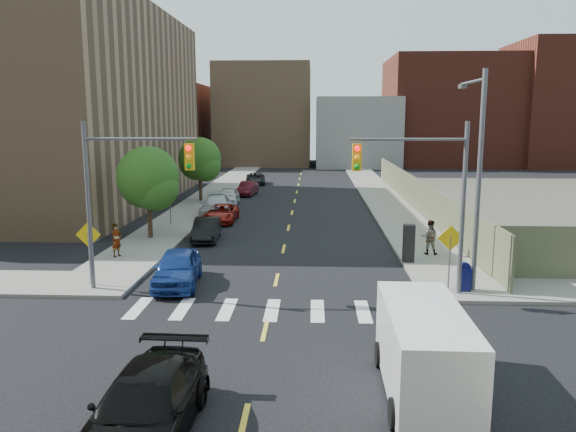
# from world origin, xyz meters

# --- Properties ---
(ground) EXTENTS (160.00, 160.00, 0.00)m
(ground) POSITION_xyz_m (0.00, 0.00, 0.00)
(ground) COLOR black
(ground) RESTS_ON ground
(sidewalk_nw) EXTENTS (3.50, 73.00, 0.15)m
(sidewalk_nw) POSITION_xyz_m (-7.75, 41.50, 0.07)
(sidewalk_nw) COLOR gray
(sidewalk_nw) RESTS_ON ground
(sidewalk_ne) EXTENTS (3.50, 73.00, 0.15)m
(sidewalk_ne) POSITION_xyz_m (7.75, 41.50, 0.07)
(sidewalk_ne) COLOR gray
(sidewalk_ne) RESTS_ON ground
(fence_north) EXTENTS (0.12, 44.00, 2.50)m
(fence_north) POSITION_xyz_m (9.60, 28.00, 1.25)
(fence_north) COLOR #616345
(fence_north) RESTS_ON ground
(building_nw) EXTENTS (22.00, 30.00, 16.00)m
(building_nw) POSITION_xyz_m (-22.00, 30.00, 8.00)
(building_nw) COLOR #8C6B4C
(building_nw) RESTS_ON ground
(bg_bldg_west) EXTENTS (14.00, 18.00, 12.00)m
(bg_bldg_west) POSITION_xyz_m (-22.00, 70.00, 6.00)
(bg_bldg_west) COLOR #592319
(bg_bldg_west) RESTS_ON ground
(bg_bldg_midwest) EXTENTS (14.00, 16.00, 15.00)m
(bg_bldg_midwest) POSITION_xyz_m (-6.00, 72.00, 7.50)
(bg_bldg_midwest) COLOR #8C6B4C
(bg_bldg_midwest) RESTS_ON ground
(bg_bldg_center) EXTENTS (12.00, 16.00, 10.00)m
(bg_bldg_center) POSITION_xyz_m (8.00, 70.00, 5.00)
(bg_bldg_center) COLOR gray
(bg_bldg_center) RESTS_ON ground
(bg_bldg_east) EXTENTS (18.00, 18.00, 16.00)m
(bg_bldg_east) POSITION_xyz_m (22.00, 72.00, 8.00)
(bg_bldg_east) COLOR #592319
(bg_bldg_east) RESTS_ON ground
(bg_bldg_fareast) EXTENTS (14.00, 16.00, 18.00)m
(bg_bldg_fareast) POSITION_xyz_m (38.00, 70.00, 9.00)
(bg_bldg_fareast) COLOR #592319
(bg_bldg_fareast) RESTS_ON ground
(signal_nw) EXTENTS (4.59, 0.30, 7.00)m
(signal_nw) POSITION_xyz_m (-5.98, 6.00, 4.53)
(signal_nw) COLOR #59595E
(signal_nw) RESTS_ON ground
(signal_ne) EXTENTS (4.59, 0.30, 7.00)m
(signal_ne) POSITION_xyz_m (5.98, 6.00, 4.53)
(signal_ne) COLOR #59595E
(signal_ne) RESTS_ON ground
(streetlight_ne) EXTENTS (0.25, 3.70, 9.00)m
(streetlight_ne) POSITION_xyz_m (8.20, 6.90, 5.22)
(streetlight_ne) COLOR #59595E
(streetlight_ne) RESTS_ON ground
(warn_sign_nw) EXTENTS (1.06, 0.06, 2.83)m
(warn_sign_nw) POSITION_xyz_m (-7.80, 6.50, 1.99)
(warn_sign_nw) COLOR #59595E
(warn_sign_nw) RESTS_ON ground
(warn_sign_ne) EXTENTS (1.06, 0.06, 2.83)m
(warn_sign_ne) POSITION_xyz_m (7.20, 6.50, 1.99)
(warn_sign_ne) COLOR #59595E
(warn_sign_ne) RESTS_ON ground
(warn_sign_midwest) EXTENTS (1.06, 0.06, 2.83)m
(warn_sign_midwest) POSITION_xyz_m (-7.80, 20.00, 1.99)
(warn_sign_midwest) COLOR #59595E
(warn_sign_midwest) RESTS_ON ground
(tree_west_near) EXTENTS (3.66, 3.64, 5.52)m
(tree_west_near) POSITION_xyz_m (-8.00, 16.05, 3.48)
(tree_west_near) COLOR #332114
(tree_west_near) RESTS_ON ground
(tree_west_far) EXTENTS (3.66, 3.64, 5.52)m
(tree_west_far) POSITION_xyz_m (-8.00, 31.05, 3.48)
(tree_west_far) COLOR #332114
(tree_west_far) RESTS_ON ground
(parked_car_blue) EXTENTS (2.25, 4.67, 1.54)m
(parked_car_blue) POSITION_xyz_m (-4.20, 7.00, 0.77)
(parked_car_blue) COLOR navy
(parked_car_blue) RESTS_ON ground
(parked_car_black) EXTENTS (1.61, 4.06, 1.31)m
(parked_car_black) POSITION_xyz_m (-4.64, 15.97, 0.66)
(parked_car_black) COLOR black
(parked_car_black) RESTS_ON ground
(parked_car_red) EXTENTS (2.03, 4.38, 1.22)m
(parked_car_red) POSITION_xyz_m (-4.73, 21.86, 0.61)
(parked_car_red) COLOR maroon
(parked_car_red) RESTS_ON ground
(parked_car_silver) EXTENTS (2.62, 5.44, 1.53)m
(parked_car_silver) POSITION_xyz_m (-5.50, 24.27, 0.76)
(parked_car_silver) COLOR #B4B6BC
(parked_car_silver) RESTS_ON ground
(parked_car_white) EXTENTS (1.90, 4.29, 1.43)m
(parked_car_white) POSITION_xyz_m (-5.40, 29.43, 0.72)
(parked_car_white) COLOR silver
(parked_car_white) RESTS_ON ground
(parked_car_maroon) EXTENTS (1.75, 4.00, 1.28)m
(parked_car_maroon) POSITION_xyz_m (-4.49, 35.49, 0.64)
(parked_car_maroon) COLOR #410D15
(parked_car_maroon) RESTS_ON ground
(parked_car_grey) EXTENTS (2.48, 4.59, 1.22)m
(parked_car_grey) POSITION_xyz_m (-4.68, 44.29, 0.61)
(parked_car_grey) COLOR black
(parked_car_grey) RESTS_ON ground
(black_sedan) EXTENTS (2.30, 5.31, 1.52)m
(black_sedan) POSITION_xyz_m (-2.10, -4.67, 0.76)
(black_sedan) COLOR black
(black_sedan) RESTS_ON ground
(cargo_van) EXTENTS (2.17, 5.09, 2.32)m
(cargo_van) POSITION_xyz_m (4.50, -2.13, 1.22)
(cargo_van) COLOR silver
(cargo_van) RESTS_ON ground
(mailbox) EXTENTS (0.50, 0.39, 1.19)m
(mailbox) POSITION_xyz_m (7.79, 6.34, 0.73)
(mailbox) COLOR #0E1252
(mailbox) RESTS_ON sidewalk_ne
(payphone) EXTENTS (0.57, 0.47, 1.85)m
(payphone) POSITION_xyz_m (6.30, 10.97, 1.07)
(payphone) COLOR black
(payphone) RESTS_ON sidewalk_ne
(pedestrian_west) EXTENTS (0.62, 0.73, 1.70)m
(pedestrian_west) POSITION_xyz_m (-8.36, 11.31, 1.00)
(pedestrian_west) COLOR gray
(pedestrian_west) RESTS_ON sidewalk_nw
(pedestrian_east) EXTENTS (1.01, 0.87, 1.79)m
(pedestrian_east) POSITION_xyz_m (7.63, 12.55, 1.05)
(pedestrian_east) COLOR gray
(pedestrian_east) RESTS_ON sidewalk_ne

